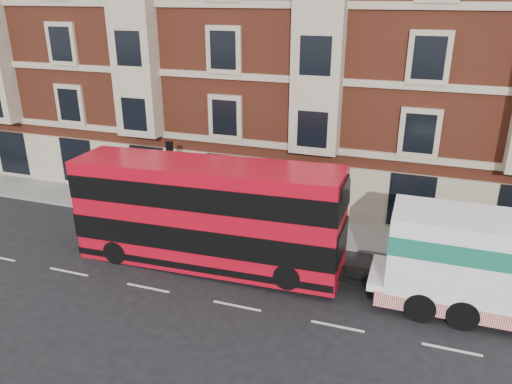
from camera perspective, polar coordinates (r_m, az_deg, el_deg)
ground at (r=20.25m, az=-2.19°, el=-12.90°), size 120.00×120.00×0.00m
sidewalk at (r=26.40m, az=3.65°, el=-3.92°), size 90.00×3.00×0.15m
victorian_terrace at (r=31.02m, az=8.98°, el=18.90°), size 45.00×12.00×20.40m
lamp_post_west at (r=26.37m, az=-9.65°, el=1.90°), size 0.35×0.15×4.35m
double_decker_bus at (r=21.93m, az=-5.71°, el=-2.40°), size 11.97×2.75×4.85m
tow_truck at (r=20.72m, az=26.72°, el=-7.75°), size 9.59×2.83×3.99m
pedestrian at (r=29.21m, az=-11.79°, el=0.04°), size 0.66×0.64×1.52m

